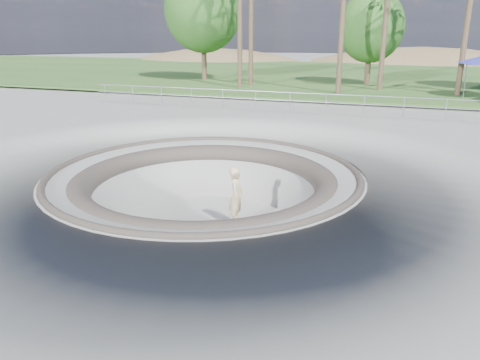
{
  "coord_description": "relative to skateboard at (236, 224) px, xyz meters",
  "views": [
    {
      "loc": [
        5.93,
        -13.48,
        4.47
      ],
      "look_at": [
        1.26,
        -0.07,
        -0.1
      ],
      "focal_mm": 35.0,
      "sensor_mm": 36.0,
      "label": 1
    }
  ],
  "objects": [
    {
      "name": "skate_bowl",
      "position": [
        -0.99,
        -0.33,
        0.0
      ],
      "size": [
        14.0,
        14.0,
        4.1
      ],
      "color": "gray",
      "rests_on": "ground"
    },
    {
      "name": "distant_hills",
      "position": [
        2.78,
        56.84,
        -5.19
      ],
      "size": [
        103.2,
        45.0,
        28.6
      ],
      "color": "brown",
      "rests_on": "ground"
    },
    {
      "name": "bushy_tree_left",
      "position": [
        -11.9,
        24.97,
        8.01
      ],
      "size": [
        6.71,
        6.1,
        9.68
      ],
      "color": "brown",
      "rests_on": "ground"
    },
    {
      "name": "ground",
      "position": [
        -0.99,
        -0.33,
        1.83
      ],
      "size": [
        180.0,
        180.0,
        0.0
      ],
      "primitive_type": "plane",
      "color": "gray",
      "rests_on": "ground"
    },
    {
      "name": "bushy_tree_mid",
      "position": [
        2.0,
        25.71,
        6.53
      ],
      "size": [
        5.06,
        4.6,
        7.3
      ],
      "color": "brown",
      "rests_on": "ground"
    },
    {
      "name": "skateboard",
      "position": [
        0.0,
        0.0,
        0.0
      ],
      "size": [
        0.89,
        0.51,
        0.09
      ],
      "color": "brown",
      "rests_on": "ground"
    },
    {
      "name": "grass_strip",
      "position": [
        -0.99,
        33.67,
        2.05
      ],
      "size": [
        180.0,
        36.0,
        0.12
      ],
      "color": "#2C5321",
      "rests_on": "ground"
    },
    {
      "name": "safety_railing",
      "position": [
        -0.99,
        11.67,
        2.52
      ],
      "size": [
        25.0,
        0.06,
        1.03
      ],
      "color": "#95979D",
      "rests_on": "ground"
    },
    {
      "name": "skater",
      "position": [
        0.0,
        0.0,
        1.02
      ],
      "size": [
        0.6,
        0.8,
        2.0
      ],
      "primitive_type": "imported",
      "rotation": [
        0.0,
        0.0,
        1.75
      ],
      "color": "beige",
      "rests_on": "skateboard"
    }
  ]
}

